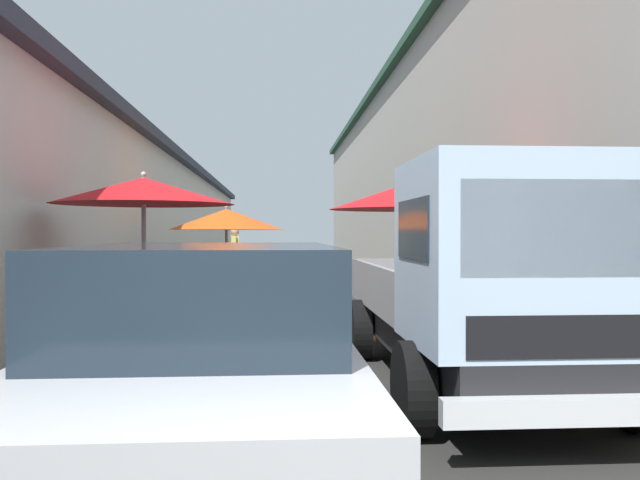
{
  "coord_description": "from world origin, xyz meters",
  "views": [
    {
      "loc": [
        -1.41,
        0.32,
        1.53
      ],
      "look_at": [
        12.38,
        -0.57,
        1.38
      ],
      "focal_mm": 37.46,
      "sensor_mm": 36.0,
      "label": 1
    }
  ],
  "objects_px": {
    "delivery_truck": "(497,290)",
    "parked_scooter": "(413,288)",
    "vendor_by_crates": "(235,253)",
    "hatchback_car": "(206,364)",
    "fruit_stall_mid_lane": "(228,232)",
    "fruit_stall_far_left": "(146,217)",
    "fruit_stall_near_right": "(406,220)"
  },
  "relations": [
    {
      "from": "fruit_stall_far_left",
      "to": "parked_scooter",
      "type": "relative_size",
      "value": 1.35
    },
    {
      "from": "vendor_by_crates",
      "to": "parked_scooter",
      "type": "distance_m",
      "value": 6.91
    },
    {
      "from": "fruit_stall_far_left",
      "to": "delivery_truck",
      "type": "height_order",
      "value": "fruit_stall_far_left"
    },
    {
      "from": "delivery_truck",
      "to": "parked_scooter",
      "type": "bearing_deg",
      "value": -6.05
    },
    {
      "from": "vendor_by_crates",
      "to": "parked_scooter",
      "type": "height_order",
      "value": "vendor_by_crates"
    },
    {
      "from": "fruit_stall_far_left",
      "to": "fruit_stall_near_right",
      "type": "xyz_separation_m",
      "value": [
        1.14,
        -3.45,
        -0.02
      ]
    },
    {
      "from": "fruit_stall_far_left",
      "to": "parked_scooter",
      "type": "distance_m",
      "value": 6.42
    },
    {
      "from": "fruit_stall_mid_lane",
      "to": "delivery_truck",
      "type": "height_order",
      "value": "fruit_stall_mid_lane"
    },
    {
      "from": "parked_scooter",
      "to": "fruit_stall_near_right",
      "type": "bearing_deg",
      "value": 166.68
    },
    {
      "from": "fruit_stall_near_right",
      "to": "delivery_truck",
      "type": "bearing_deg",
      "value": -179.34
    },
    {
      "from": "vendor_by_crates",
      "to": "delivery_truck",
      "type": "bearing_deg",
      "value": -166.8
    },
    {
      "from": "fruit_stall_mid_lane",
      "to": "hatchback_car",
      "type": "height_order",
      "value": "fruit_stall_mid_lane"
    },
    {
      "from": "fruit_stall_mid_lane",
      "to": "fruit_stall_near_right",
      "type": "distance_m",
      "value": 5.08
    },
    {
      "from": "fruit_stall_mid_lane",
      "to": "vendor_by_crates",
      "type": "distance_m",
      "value": 5.02
    },
    {
      "from": "fruit_stall_near_right",
      "to": "vendor_by_crates",
      "type": "height_order",
      "value": "fruit_stall_near_right"
    },
    {
      "from": "fruit_stall_far_left",
      "to": "hatchback_car",
      "type": "height_order",
      "value": "fruit_stall_far_left"
    },
    {
      "from": "fruit_stall_mid_lane",
      "to": "hatchback_car",
      "type": "relative_size",
      "value": 0.59
    },
    {
      "from": "fruit_stall_mid_lane",
      "to": "hatchback_car",
      "type": "xyz_separation_m",
      "value": [
        -9.65,
        -0.58,
        -0.8
      ]
    },
    {
      "from": "fruit_stall_far_left",
      "to": "vendor_by_crates",
      "type": "relative_size",
      "value": 1.37
    },
    {
      "from": "fruit_stall_far_left",
      "to": "vendor_by_crates",
      "type": "height_order",
      "value": "fruit_stall_far_left"
    },
    {
      "from": "fruit_stall_near_right",
      "to": "hatchback_car",
      "type": "relative_size",
      "value": 0.59
    },
    {
      "from": "fruit_stall_near_right",
      "to": "delivery_truck",
      "type": "relative_size",
      "value": 0.47
    },
    {
      "from": "vendor_by_crates",
      "to": "parked_scooter",
      "type": "xyz_separation_m",
      "value": [
        -5.72,
        -3.84,
        -0.52
      ]
    },
    {
      "from": "hatchback_car",
      "to": "delivery_truck",
      "type": "relative_size",
      "value": 0.8
    },
    {
      "from": "vendor_by_crates",
      "to": "hatchback_car",
      "type": "bearing_deg",
      "value": -177.06
    },
    {
      "from": "vendor_by_crates",
      "to": "fruit_stall_near_right",
      "type": "bearing_deg",
      "value": -161.82
    },
    {
      "from": "hatchback_car",
      "to": "parked_scooter",
      "type": "bearing_deg",
      "value": -19.11
    },
    {
      "from": "fruit_stall_near_right",
      "to": "vendor_by_crates",
      "type": "xyz_separation_m",
      "value": [
        9.2,
        3.02,
        -0.74
      ]
    },
    {
      "from": "fruit_stall_mid_lane",
      "to": "parked_scooter",
      "type": "distance_m",
      "value": 3.9
    },
    {
      "from": "hatchback_car",
      "to": "parked_scooter",
      "type": "xyz_separation_m",
      "value": [
        8.92,
        -3.09,
        -0.29
      ]
    },
    {
      "from": "fruit_stall_near_right",
      "to": "vendor_by_crates",
      "type": "distance_m",
      "value": 9.71
    },
    {
      "from": "delivery_truck",
      "to": "vendor_by_crates",
      "type": "relative_size",
      "value": 2.96
    }
  ]
}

